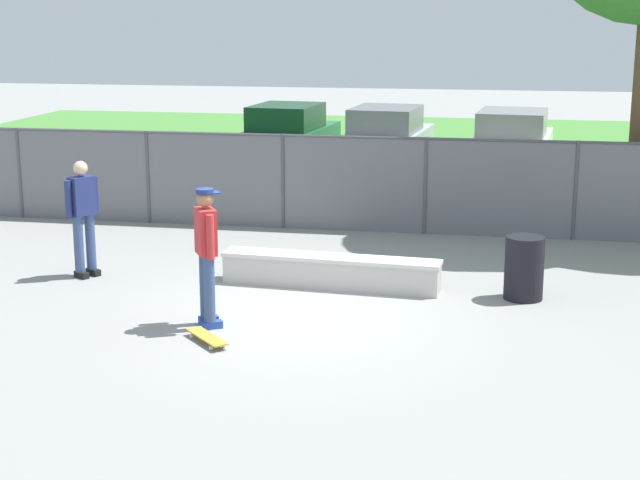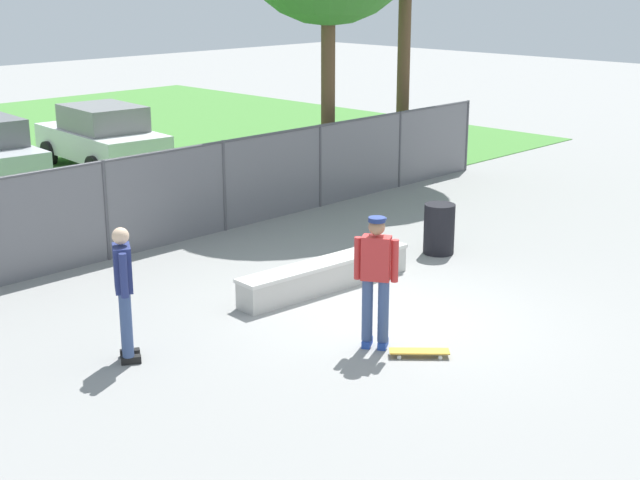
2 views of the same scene
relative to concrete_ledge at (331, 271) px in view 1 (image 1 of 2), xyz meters
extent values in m
plane|color=gray|center=(-0.24, -1.58, -0.24)|extent=(80.00, 80.00, 0.00)
cube|color=#478438|center=(-0.24, 14.15, -0.23)|extent=(30.83, 20.00, 0.02)
cube|color=#B7B5AD|center=(0.00, 0.00, -0.03)|extent=(3.30, 0.68, 0.42)
cube|color=silver|center=(0.00, 0.00, 0.21)|extent=(3.35, 0.72, 0.06)
cube|color=#2647A5|center=(-1.29, -2.04, -0.19)|extent=(0.28, 0.23, 0.10)
cube|color=#2647A5|center=(-1.18, -2.23, -0.19)|extent=(0.28, 0.23, 0.10)
cylinder|color=#384C7A|center=(-1.31, -2.06, 0.30)|extent=(0.15, 0.15, 0.88)
cylinder|color=#384C7A|center=(-1.20, -2.25, 0.30)|extent=(0.15, 0.15, 0.88)
cube|color=red|center=(-1.26, -2.15, 1.04)|extent=(0.38, 0.44, 0.60)
cylinder|color=red|center=(-1.39, -1.94, 1.02)|extent=(0.10, 0.10, 0.58)
cylinder|color=red|center=(-1.13, -2.37, 1.02)|extent=(0.10, 0.10, 0.58)
sphere|color=#9E7051|center=(-1.26, -2.15, 1.47)|extent=(0.22, 0.22, 0.22)
cylinder|color=navy|center=(-1.26, -2.15, 1.57)|extent=(0.23, 0.23, 0.06)
cube|color=navy|center=(-1.15, -2.09, 1.54)|extent=(0.20, 0.23, 0.02)
cube|color=gold|center=(-1.08, -2.78, -0.16)|extent=(0.70, 0.72, 0.02)
cube|color=#B2B2B7|center=(-0.89, -2.98, -0.18)|extent=(0.14, 0.14, 0.02)
cube|color=#B2B2B7|center=(-1.27, -2.59, -0.18)|extent=(0.14, 0.14, 0.02)
cylinder|color=silver|center=(-0.96, -3.04, -0.21)|extent=(0.06, 0.06, 0.05)
cylinder|color=silver|center=(-0.83, -2.92, -0.21)|extent=(0.06, 0.06, 0.05)
cylinder|color=silver|center=(-1.33, -2.64, -0.21)|extent=(0.06, 0.06, 0.05)
cylinder|color=silver|center=(-1.21, -2.53, -0.21)|extent=(0.06, 0.06, 0.05)
cylinder|color=#4C4C51|center=(-6.97, 3.85, 0.66)|extent=(0.07, 0.07, 1.81)
cylinder|color=#4C4C51|center=(-4.28, 3.85, 0.66)|extent=(0.07, 0.07, 1.81)
cylinder|color=#4C4C51|center=(-1.59, 3.85, 0.66)|extent=(0.07, 0.07, 1.81)
cylinder|color=#4C4C51|center=(1.10, 3.85, 0.66)|extent=(0.07, 0.07, 1.81)
cylinder|color=#4C4C51|center=(3.79, 3.85, 0.66)|extent=(0.07, 0.07, 1.81)
cylinder|color=#4C4C51|center=(-0.24, 3.85, 1.53)|extent=(18.83, 0.05, 0.05)
cube|color=slate|center=(-0.24, 3.85, 0.66)|extent=(18.83, 0.01, 1.81)
cylinder|color=brown|center=(4.91, 4.70, 1.92)|extent=(0.32, 0.32, 4.32)
cube|color=#1E6638|center=(-3.11, 11.24, 0.43)|extent=(2.17, 4.35, 0.70)
cube|color=#10381E|center=(-3.13, 11.09, 1.10)|extent=(1.78, 2.24, 0.64)
cylinder|color=black|center=(-3.89, 12.62, 0.08)|extent=(0.28, 0.66, 0.64)
cylinder|color=black|center=(-2.10, 12.45, 0.08)|extent=(0.28, 0.66, 0.64)
cylinder|color=black|center=(-4.13, 10.02, 0.08)|extent=(0.28, 0.66, 0.64)
cylinder|color=black|center=(-2.34, 9.86, 0.08)|extent=(0.28, 0.66, 0.64)
cube|color=#B7BABF|center=(-0.46, 11.07, 0.43)|extent=(2.17, 4.35, 0.70)
cube|color=slate|center=(-0.48, 10.92, 1.10)|extent=(1.78, 2.24, 0.64)
cylinder|color=black|center=(-1.24, 12.44, 0.08)|extent=(0.28, 0.66, 0.64)
cylinder|color=black|center=(0.55, 12.28, 0.08)|extent=(0.28, 0.66, 0.64)
cylinder|color=black|center=(-1.48, 9.85, 0.08)|extent=(0.28, 0.66, 0.64)
cylinder|color=black|center=(0.31, 9.69, 0.08)|extent=(0.28, 0.66, 0.64)
cube|color=silver|center=(2.72, 10.76, 0.43)|extent=(2.17, 4.35, 0.70)
cube|color=gray|center=(2.70, 10.61, 1.10)|extent=(1.78, 2.24, 0.64)
cylinder|color=black|center=(1.94, 12.14, 0.08)|extent=(0.28, 0.66, 0.64)
cylinder|color=black|center=(3.73, 11.98, 0.08)|extent=(0.28, 0.66, 0.64)
cylinder|color=black|center=(1.70, 9.55, 0.08)|extent=(0.28, 0.66, 0.64)
cylinder|color=black|center=(3.50, 9.38, 0.08)|extent=(0.28, 0.66, 0.64)
cube|color=black|center=(-3.78, -0.03, -0.19)|extent=(0.28, 0.23, 0.10)
cube|color=black|center=(-3.89, -0.22, -0.19)|extent=(0.28, 0.23, 0.10)
cylinder|color=#384C7A|center=(-3.81, -0.02, 0.30)|extent=(0.15, 0.15, 0.88)
cylinder|color=#384C7A|center=(-3.92, -0.21, 0.30)|extent=(0.15, 0.15, 0.88)
cube|color=navy|center=(-3.86, -0.11, 1.04)|extent=(0.38, 0.44, 0.60)
cylinder|color=navy|center=(-3.74, 0.10, 1.02)|extent=(0.10, 0.10, 0.58)
cylinder|color=navy|center=(-3.99, -0.33, 1.02)|extent=(0.10, 0.10, 0.58)
sphere|color=beige|center=(-3.86, -0.11, 1.47)|extent=(0.22, 0.22, 0.22)
cylinder|color=black|center=(2.84, -0.11, 0.22)|extent=(0.56, 0.56, 0.92)
camera|label=1|loc=(2.42, -13.88, 3.80)|focal=54.60mm
camera|label=2|loc=(-9.98, -9.67, 4.67)|focal=51.02mm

